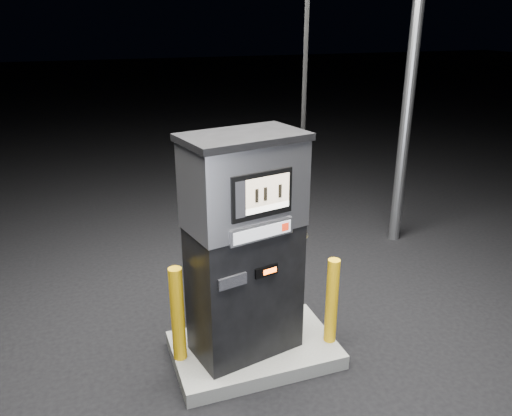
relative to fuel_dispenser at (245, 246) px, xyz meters
name	(u,v)px	position (x,y,z in m)	size (l,w,h in m)	color
ground	(254,356)	(0.09, 0.01, -1.25)	(80.00, 80.00, 0.00)	black
pump_island	(254,350)	(0.09, 0.01, -1.18)	(1.60, 1.00, 0.15)	slate
fuel_dispenser	(245,246)	(0.00, 0.00, 0.00)	(1.24, 0.84, 4.45)	black
bollard_left	(178,314)	(-0.65, 0.05, -0.62)	(0.13, 0.13, 0.96)	#E7AA0C
bollard_right	(332,301)	(0.83, -0.19, -0.65)	(0.12, 0.12, 0.90)	#E7AA0C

